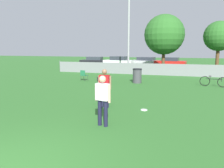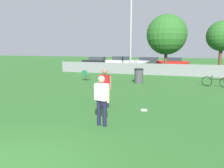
% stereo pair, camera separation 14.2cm
% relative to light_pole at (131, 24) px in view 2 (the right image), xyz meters
% --- Properties ---
extents(fence_backline, '(18.96, 0.07, 1.21)m').
position_rel_light_pole_xyz_m(fence_backline, '(2.04, -1.19, -4.38)').
color(fence_backline, gray).
rests_on(fence_backline, ground_plane).
extents(light_pole, '(0.90, 0.36, 8.35)m').
position_rel_light_pole_xyz_m(light_pole, '(0.00, 0.00, 0.00)').
color(light_pole, '#9E9EA3').
rests_on(light_pole, ground_plane).
extents(tree_near_pole, '(4.05, 4.05, 5.94)m').
position_rel_light_pole_xyz_m(tree_near_pole, '(3.46, 1.05, -1.03)').
color(tree_near_pole, brown).
rests_on(tree_near_pole, ground_plane).
extents(tree_far_right, '(2.84, 2.84, 5.10)m').
position_rel_light_pole_xyz_m(tree_far_right, '(8.56, 1.12, -1.28)').
color(tree_far_right, brown).
rests_on(tree_far_right, ground_plane).
extents(player_receiver_white, '(0.58, 0.32, 1.66)m').
position_rel_light_pole_xyz_m(player_receiver_white, '(3.00, -15.76, -3.96)').
color(player_receiver_white, '#191933').
rests_on(player_receiver_white, ground_plane).
extents(player_defender_red, '(0.59, 0.22, 1.66)m').
position_rel_light_pole_xyz_m(player_defender_red, '(2.29, -13.60, -3.96)').
color(player_defender_red, '#191933').
rests_on(player_defender_red, ground_plane).
extents(frisbee_disc, '(0.28, 0.28, 0.03)m').
position_rel_light_pole_xyz_m(frisbee_disc, '(3.98, -13.52, -4.92)').
color(frisbee_disc, white).
rests_on(frisbee_disc, ground_plane).
extents(folding_chair_sideline, '(0.50, 0.50, 0.83)m').
position_rel_light_pole_xyz_m(folding_chair_sideline, '(-1.95, -6.71, -4.45)').
color(folding_chair_sideline, '#333338').
rests_on(folding_chair_sideline, ground_plane).
extents(bicycle_sideline, '(1.74, 0.49, 0.71)m').
position_rel_light_pole_xyz_m(bicycle_sideline, '(7.42, -6.45, -4.59)').
color(bicycle_sideline, black).
rests_on(bicycle_sideline, ground_plane).
extents(trash_bin, '(0.67, 0.67, 1.06)m').
position_rel_light_pole_xyz_m(trash_bin, '(2.26, -6.48, -4.40)').
color(trash_bin, '#3F3F44').
rests_on(trash_bin, ground_plane).
extents(gear_bag_sideline, '(0.76, 0.42, 0.37)m').
position_rel_light_pole_xyz_m(gear_bag_sideline, '(-0.44, -6.53, -4.76)').
color(gear_bag_sideline, black).
rests_on(gear_bag_sideline, ground_plane).
extents(parked_car_dark, '(4.36, 2.21, 1.31)m').
position_rel_light_pole_xyz_m(parked_car_dark, '(-7.17, 8.21, -4.30)').
color(parked_car_dark, black).
rests_on(parked_car_dark, ground_plane).
extents(parked_car_white, '(4.36, 2.22, 1.43)m').
position_rel_light_pole_xyz_m(parked_car_white, '(-3.24, 7.66, -4.25)').
color(parked_car_white, black).
rests_on(parked_car_white, ground_plane).
extents(parked_car_silver, '(4.71, 2.52, 1.31)m').
position_rel_light_pole_xyz_m(parked_car_silver, '(0.38, 9.14, -4.28)').
color(parked_car_silver, black).
rests_on(parked_car_silver, ground_plane).
extents(parked_car_red, '(4.28, 2.19, 1.34)m').
position_rel_light_pole_xyz_m(parked_car_red, '(3.77, 8.54, -4.27)').
color(parked_car_red, black).
rests_on(parked_car_red, ground_plane).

